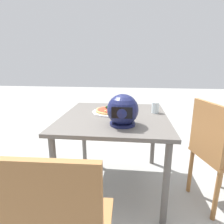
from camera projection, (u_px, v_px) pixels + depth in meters
The scene contains 7 objects.
ground_plane at pixel (114, 183), 1.92m from camera, with size 14.00×14.00×0.00m, color #9E9E99.
dining_table at pixel (114, 124), 1.76m from camera, with size 0.95×1.01×0.72m.
pizza_plate at pixel (110, 112), 1.83m from camera, with size 0.33×0.33×0.01m, color white.
pizza at pixel (110, 110), 1.83m from camera, with size 0.27×0.27×0.05m.
motorcycle_helmet at pixel (123, 111), 1.46m from camera, with size 0.24×0.24×0.24m.
drinking_glass at pixel (155, 108), 1.81m from camera, with size 0.07×0.07×0.10m, color silver.
chair_side at pixel (215, 150), 1.53m from camera, with size 0.50×0.50×0.90m.
Camera 1 is at (-0.15, 1.66, 1.21)m, focal length 30.41 mm.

